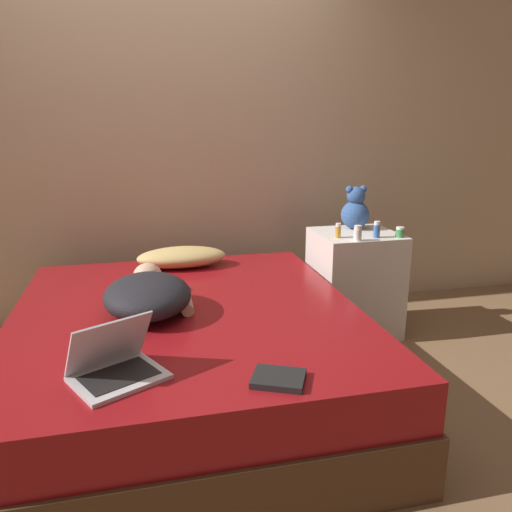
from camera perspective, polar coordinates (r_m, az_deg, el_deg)
ground_plane at (r=2.72m, az=-7.55°, el=-15.67°), size 12.00×12.00×0.00m
wall_back at (r=3.57m, az=-10.47°, el=13.57°), size 8.00×0.06×2.60m
bed at (r=2.60m, az=-7.74°, el=-11.07°), size 1.70×1.92×0.49m
nightstand at (r=3.40m, az=11.14°, el=-2.99°), size 0.52×0.50×0.68m
pillow at (r=3.19m, az=-8.49°, el=-0.11°), size 0.56×0.28×0.13m
person_lying at (r=2.47m, az=-12.20°, el=-4.23°), size 0.43×0.67×0.18m
laptop at (r=1.90m, az=-15.78°, el=-11.86°), size 0.38×0.36×0.23m
teddy_bear at (r=3.42m, az=11.28°, el=5.16°), size 0.19×0.19×0.29m
bottle_amber at (r=3.14m, az=9.37°, el=2.87°), size 0.04×0.04×0.09m
bottle_green at (r=3.25m, az=16.13°, el=2.63°), size 0.05×0.05×0.06m
bottle_blue at (r=3.19m, az=13.63°, el=2.94°), size 0.04×0.04×0.10m
bottle_white at (r=3.08m, az=11.55°, el=2.55°), size 0.05×0.05×0.09m
book at (r=1.83m, az=2.59°, el=-13.81°), size 0.23×0.21×0.02m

